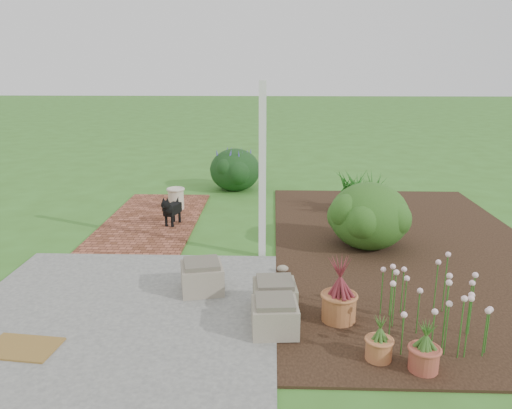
{
  "coord_description": "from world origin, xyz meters",
  "views": [
    {
      "loc": [
        0.45,
        -6.71,
        2.69
      ],
      "look_at": [
        0.2,
        0.4,
        0.7
      ],
      "focal_mm": 35.0,
      "sensor_mm": 36.0,
      "label": 1
    }
  ],
  "objects_px": {
    "stone_trough_near": "(275,297)",
    "cream_ceramic_urn": "(176,199)",
    "black_dog": "(171,209)",
    "evergreen_shrub": "(369,214)"
  },
  "relations": [
    {
      "from": "stone_trough_near",
      "to": "cream_ceramic_urn",
      "type": "xyz_separation_m",
      "value": [
        -1.88,
        4.04,
        0.04
      ]
    },
    {
      "from": "stone_trough_near",
      "to": "cream_ceramic_urn",
      "type": "height_order",
      "value": "cream_ceramic_urn"
    },
    {
      "from": "cream_ceramic_urn",
      "to": "black_dog",
      "type": "bearing_deg",
      "value": -83.6
    },
    {
      "from": "stone_trough_near",
      "to": "evergreen_shrub",
      "type": "height_order",
      "value": "evergreen_shrub"
    },
    {
      "from": "stone_trough_near",
      "to": "evergreen_shrub",
      "type": "bearing_deg",
      "value": 56.49
    },
    {
      "from": "black_dog",
      "to": "cream_ceramic_urn",
      "type": "relative_size",
      "value": 1.4
    },
    {
      "from": "black_dog",
      "to": "evergreen_shrub",
      "type": "distance_m",
      "value": 3.31
    },
    {
      "from": "stone_trough_near",
      "to": "evergreen_shrub",
      "type": "relative_size",
      "value": 0.4
    },
    {
      "from": "black_dog",
      "to": "evergreen_shrub",
      "type": "bearing_deg",
      "value": 0.88
    },
    {
      "from": "black_dog",
      "to": "cream_ceramic_urn",
      "type": "distance_m",
      "value": 1.01
    }
  ]
}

